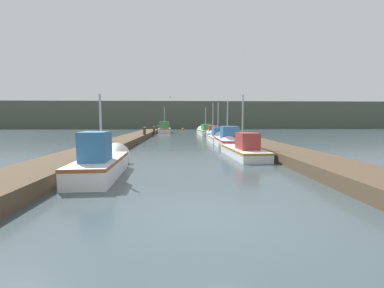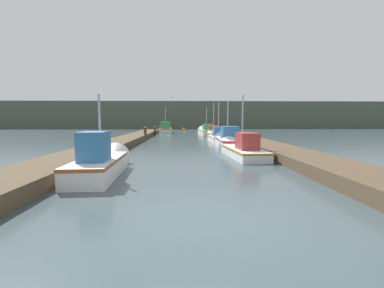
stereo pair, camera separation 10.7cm
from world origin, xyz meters
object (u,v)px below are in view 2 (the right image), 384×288
(channel_buoy, at_px, (184,129))
(fishing_boat_3, at_px, (218,137))
(fishing_boat_5, at_px, (206,131))
(mooring_piling_0, at_px, (159,129))
(mooring_piling_3, at_px, (145,133))
(fishing_boat_6, at_px, (166,129))
(mooring_piling_2, at_px, (228,134))
(fishing_boat_0, at_px, (103,161))
(fishing_boat_4, at_px, (213,134))
(fishing_boat_2, at_px, (227,140))
(seagull_lead, at_px, (172,97))
(fishing_boat_1, at_px, (240,149))
(mooring_piling_1, at_px, (155,131))

(channel_buoy, bearing_deg, fishing_boat_3, -82.67)
(fishing_boat_5, xyz_separation_m, mooring_piling_0, (-7.04, 8.79, 0.03))
(mooring_piling_3, bearing_deg, fishing_boat_6, 84.70)
(fishing_boat_6, relative_size, mooring_piling_2, 4.07)
(fishing_boat_0, relative_size, fishing_boat_5, 0.86)
(fishing_boat_4, relative_size, mooring_piling_0, 5.81)
(fishing_boat_2, relative_size, mooring_piling_3, 4.42)
(fishing_boat_6, bearing_deg, seagull_lead, -84.54)
(fishing_boat_4, xyz_separation_m, mooring_piling_3, (-7.21, -1.93, 0.18))
(fishing_boat_3, xyz_separation_m, mooring_piling_2, (1.38, 2.70, 0.15))
(fishing_boat_6, bearing_deg, fishing_boat_4, -62.51)
(fishing_boat_1, bearing_deg, fishing_boat_2, 85.77)
(mooring_piling_0, relative_size, mooring_piling_2, 0.88)
(seagull_lead, bearing_deg, fishing_boat_2, 71.30)
(fishing_boat_0, distance_m, fishing_boat_2, 11.19)
(fishing_boat_5, relative_size, seagull_lead, 11.55)
(fishing_boat_4, xyz_separation_m, mooring_piling_2, (1.25, -2.06, 0.11))
(fishing_boat_0, bearing_deg, mooring_piling_0, 88.91)
(fishing_boat_1, distance_m, fishing_boat_6, 25.27)
(fishing_boat_6, bearing_deg, fishing_boat_0, -92.16)
(fishing_boat_5, xyz_separation_m, fishing_boat_6, (-5.71, 4.95, 0.09))
(fishing_boat_3, distance_m, mooring_piling_0, 20.74)
(fishing_boat_5, relative_size, mooring_piling_0, 5.81)
(fishing_boat_4, distance_m, fishing_boat_5, 5.90)
(mooring_piling_0, height_order, seagull_lead, seagull_lead)
(channel_buoy, bearing_deg, fishing_boat_2, -83.70)
(fishing_boat_3, relative_size, mooring_piling_0, 5.23)
(fishing_boat_5, xyz_separation_m, seagull_lead, (-4.11, -8.01, 3.80))
(fishing_boat_2, height_order, seagull_lead, seagull_lead)
(mooring_piling_3, bearing_deg, fishing_boat_0, -86.99)
(fishing_boat_6, bearing_deg, fishing_boat_3, -70.84)
(fishing_boat_2, relative_size, seagull_lead, 11.26)
(mooring_piling_0, bearing_deg, fishing_boat_2, -73.08)
(mooring_piling_0, xyz_separation_m, mooring_piling_1, (0.39, -9.98, 0.06))
(fishing_boat_3, bearing_deg, fishing_boat_6, 109.44)
(fishing_boat_2, bearing_deg, fishing_boat_5, 91.31)
(mooring_piling_2, xyz_separation_m, seagull_lead, (-5.68, -0.05, 3.70))
(fishing_boat_1, distance_m, fishing_boat_4, 13.71)
(fishing_boat_5, bearing_deg, fishing_boat_2, -93.70)
(fishing_boat_0, xyz_separation_m, fishing_boat_1, (6.26, 4.85, -0.10))
(fishing_boat_4, xyz_separation_m, fishing_boat_5, (-0.32, 5.90, 0.00))
(fishing_boat_6, distance_m, seagull_lead, 13.58)
(fishing_boat_1, xyz_separation_m, mooring_piling_3, (-7.13, 11.78, 0.27))
(fishing_boat_0, height_order, fishing_boat_4, fishing_boat_4)
(fishing_boat_4, relative_size, seagull_lead, 11.55)
(fishing_boat_6, bearing_deg, mooring_piling_0, 107.57)
(mooring_piling_3, relative_size, channel_buoy, 1.16)
(fishing_boat_1, xyz_separation_m, fishing_boat_4, (0.08, 13.71, 0.09))
(fishing_boat_0, height_order, channel_buoy, fishing_boat_0)
(fishing_boat_3, height_order, fishing_boat_4, fishing_boat_4)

